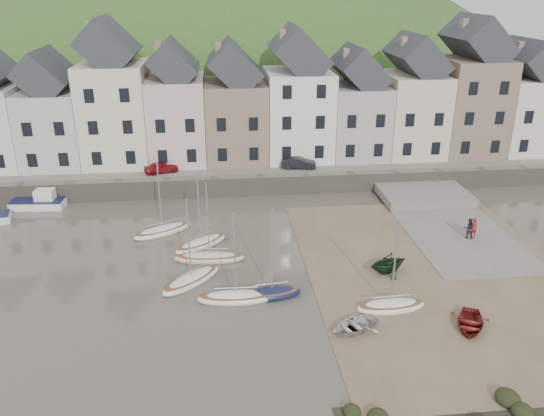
{
  "coord_description": "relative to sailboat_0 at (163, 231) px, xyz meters",
  "views": [
    {
      "loc": [
        -3.94,
        -32.08,
        18.73
      ],
      "look_at": [
        0.0,
        6.0,
        3.0
      ],
      "focal_mm": 36.26,
      "sensor_mm": 36.0,
      "label": 1
    }
  ],
  "objects": [
    {
      "name": "rowboat_white",
      "position": [
        12.09,
        -14.72,
        0.11
      ],
      "size": [
        3.63,
        3.2,
        0.62
      ],
      "primitive_type": "imported",
      "rotation": [
        0.0,
        0.0,
        -1.15
      ],
      "color": "silver",
      "rests_on": "beach"
    },
    {
      "name": "sailboat_3",
      "position": [
        2.57,
        -8.21,
        -0.0
      ],
      "size": [
        4.57,
        4.56,
        6.32
      ],
      "color": "white",
      "rests_on": "ground"
    },
    {
      "name": "motorboat_2",
      "position": [
        -11.38,
        6.69,
        0.32
      ],
      "size": [
        4.8,
        2.11,
        1.7
      ],
      "color": "white",
      "rests_on": "ground"
    },
    {
      "name": "seawall",
      "position": [
        8.59,
        8.21,
        0.64
      ],
      "size": [
        70.0,
        1.2,
        1.8
      ],
      "primitive_type": "cube",
      "color": "slate",
      "rests_on": "ground"
    },
    {
      "name": "hillside",
      "position": [
        3.59,
        51.21,
        -18.25
      ],
      "size": [
        134.4,
        84.0,
        84.0
      ],
      "color": "#315421",
      "rests_on": "ground"
    },
    {
      "name": "person_red",
      "position": [
        24.5,
        -3.33,
        0.66
      ],
      "size": [
        0.64,
        0.48,
        1.6
      ],
      "primitive_type": "imported",
      "rotation": [
        0.0,
        0.0,
        3.32
      ],
      "color": "maroon",
      "rests_on": "slipway"
    },
    {
      "name": "car_left",
      "position": [
        -0.83,
        10.71,
        1.89
      ],
      "size": [
        3.51,
        2.3,
        1.11
      ],
      "primitive_type": "imported",
      "rotation": [
        0.0,
        0.0,
        1.9
      ],
      "color": "maroon",
      "rests_on": "quay_street"
    },
    {
      "name": "person_dark",
      "position": [
        24.02,
        -3.55,
        0.69
      ],
      "size": [
        0.97,
        0.86,
        1.66
      ],
      "primitive_type": "imported",
      "rotation": [
        0.0,
        0.0,
        2.8
      ],
      "color": "#232228",
      "rests_on": "slipway"
    },
    {
      "name": "quay_street",
      "position": [
        8.59,
        11.71,
        1.29
      ],
      "size": [
        70.0,
        7.0,
        0.1
      ],
      "primitive_type": "cube",
      "color": "slate",
      "rests_on": "quay_land"
    },
    {
      "name": "quay_land",
      "position": [
        8.59,
        23.21,
        0.49
      ],
      "size": [
        90.0,
        30.0,
        1.5
      ],
      "primitive_type": "cube",
      "color": "#315421",
      "rests_on": "ground"
    },
    {
      "name": "ground",
      "position": [
        8.59,
        -8.79,
        -0.26
      ],
      "size": [
        160.0,
        160.0,
        0.0
      ],
      "primitive_type": "plane",
      "color": "#4C463C",
      "rests_on": "ground"
    },
    {
      "name": "beach",
      "position": [
        19.59,
        -8.79,
        -0.23
      ],
      "size": [
        18.0,
        26.0,
        0.06
      ],
      "primitive_type": "cube",
      "color": "brown",
      "rests_on": "ground"
    },
    {
      "name": "slipway",
      "position": [
        23.59,
        -0.79,
        -0.2
      ],
      "size": [
        8.0,
        18.0,
        0.12
      ],
      "primitive_type": "cube",
      "color": "slate",
      "rests_on": "ground"
    },
    {
      "name": "sailboat_4",
      "position": [
        5.46,
        -10.74,
        -0.0
      ],
      "size": [
        5.0,
        1.63,
        6.32
      ],
      "color": "white",
      "rests_on": "ground"
    },
    {
      "name": "rowboat_green",
      "position": [
        16.12,
        -8.17,
        0.55
      ],
      "size": [
        3.49,
        3.24,
        1.5
      ],
      "primitive_type": "imported",
      "rotation": [
        0.0,
        0.0,
        -1.25
      ],
      "color": "black",
      "rests_on": "beach"
    },
    {
      "name": "sailboat_6",
      "position": [
        14.93,
        -12.74,
        0.0
      ],
      "size": [
        4.45,
        1.75,
        6.32
      ],
      "color": "white",
      "rests_on": "ground"
    },
    {
      "name": "townhouse_terrace",
      "position": [
        10.35,
        15.21,
        7.06
      ],
      "size": [
        61.05,
        8.0,
        13.93
      ],
      "color": "silver",
      "rests_on": "quay_land"
    },
    {
      "name": "sailboat_5",
      "position": [
        7.79,
        -10.46,
        0.01
      ],
      "size": [
        3.99,
        1.94,
        6.32
      ],
      "color": "#131A3D",
      "rests_on": "ground"
    },
    {
      "name": "sailboat_2",
      "position": [
        3.77,
        -5.07,
        -0.0
      ],
      "size": [
        5.23,
        1.88,
        6.32
      ],
      "color": "beige",
      "rests_on": "ground"
    },
    {
      "name": "rowboat_red",
      "position": [
        18.9,
        -15.18,
        0.13
      ],
      "size": [
        3.4,
        3.81,
        0.65
      ],
      "primitive_type": "imported",
      "rotation": [
        0.0,
        0.0,
        -0.45
      ],
      "color": "maroon",
      "rests_on": "beach"
    },
    {
      "name": "sailboat_1",
      "position": [
        3.12,
        -2.68,
        0.0
      ],
      "size": [
        4.58,
        4.03,
        6.32
      ],
      "color": "white",
      "rests_on": "ground"
    },
    {
      "name": "sailboat_0",
      "position": [
        0.0,
        0.0,
        0.0
      ],
      "size": [
        5.0,
        3.79,
        6.32
      ],
      "color": "white",
      "rests_on": "ground"
    },
    {
      "name": "car_right",
      "position": [
        12.64,
        10.71,
        1.91
      ],
      "size": [
        3.62,
        1.79,
        1.14
      ],
      "primitive_type": "imported",
      "rotation": [
        0.0,
        0.0,
        1.4
      ],
      "color": "black",
      "rests_on": "quay_street"
    }
  ]
}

